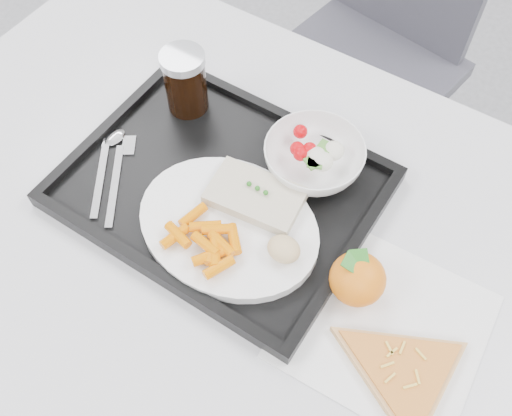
% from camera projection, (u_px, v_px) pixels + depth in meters
% --- Properties ---
extents(table, '(1.20, 0.80, 0.75)m').
position_uv_depth(table, '(242.00, 244.00, 0.90)').
color(table, silver).
rests_on(table, ground).
extents(chair, '(0.48, 0.48, 0.93)m').
position_uv_depth(chair, '(377.00, 28.00, 1.39)').
color(chair, '#3A3A42').
rests_on(chair, ground).
extents(tray, '(0.45, 0.35, 0.03)m').
position_uv_depth(tray, '(221.00, 188.00, 0.86)').
color(tray, black).
rests_on(tray, table).
extents(dinner_plate, '(0.27, 0.27, 0.02)m').
position_uv_depth(dinner_plate, '(229.00, 226.00, 0.81)').
color(dinner_plate, white).
rests_on(dinner_plate, tray).
extents(fish_fillet, '(0.14, 0.10, 0.03)m').
position_uv_depth(fish_fillet, '(255.00, 196.00, 0.82)').
color(fish_fillet, beige).
rests_on(fish_fillet, dinner_plate).
extents(bread_roll, '(0.05, 0.05, 0.03)m').
position_uv_depth(bread_roll, '(284.00, 249.00, 0.76)').
color(bread_roll, tan).
rests_on(bread_roll, dinner_plate).
extents(salad_bowl, '(0.15, 0.15, 0.05)m').
position_uv_depth(salad_bowl, '(314.00, 158.00, 0.86)').
color(salad_bowl, white).
rests_on(salad_bowl, tray).
extents(cola_glass, '(0.07, 0.07, 0.11)m').
position_uv_depth(cola_glass, '(185.00, 81.00, 0.90)').
color(cola_glass, black).
rests_on(cola_glass, tray).
extents(cutlery, '(0.13, 0.16, 0.01)m').
position_uv_depth(cutlery, '(112.00, 163.00, 0.88)').
color(cutlery, silver).
rests_on(cutlery, tray).
extents(napkin, '(0.26, 0.25, 0.00)m').
position_uv_depth(napkin, '(384.00, 326.00, 0.75)').
color(napkin, white).
rests_on(napkin, table).
extents(tangerine, '(0.09, 0.09, 0.07)m').
position_uv_depth(tangerine, '(358.00, 279.00, 0.75)').
color(tangerine, '#FFA70F').
rests_on(tangerine, napkin).
extents(pizza_slice, '(0.21, 0.21, 0.02)m').
position_uv_depth(pizza_slice, '(403.00, 372.00, 0.71)').
color(pizza_slice, tan).
rests_on(pizza_slice, napkin).
extents(carrot_pile, '(0.11, 0.10, 0.02)m').
position_uv_depth(carrot_pile, '(207.00, 241.00, 0.77)').
color(carrot_pile, orange).
rests_on(carrot_pile, dinner_plate).
extents(salad_contents, '(0.09, 0.07, 0.03)m').
position_uv_depth(salad_contents, '(316.00, 153.00, 0.85)').
color(salad_contents, '#C2060B').
rests_on(salad_contents, salad_bowl).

